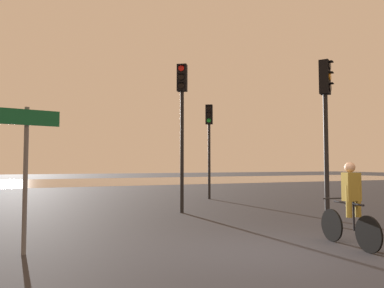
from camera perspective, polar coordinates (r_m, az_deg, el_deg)
ground_plane at (r=6.99m, az=13.12°, el=-16.08°), size 120.00×120.00×0.00m
water_strip at (r=35.49m, az=-16.90°, el=-5.54°), size 80.00×16.00×0.01m
traffic_light_far_right at (r=17.22m, az=2.62°, el=1.67°), size 0.40×0.42×4.33m
traffic_light_center at (r=12.40m, az=-1.53°, el=5.22°), size 0.40×0.42×4.90m
traffic_light_near_right at (r=10.53m, az=19.69°, el=4.93°), size 0.40×0.42×4.34m
direction_sign_post at (r=7.24m, az=-23.97°, el=-1.90°), size 1.09×0.21×2.60m
cyclist at (r=7.83m, az=23.00°, el=-8.42°), size 0.47×1.70×1.62m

